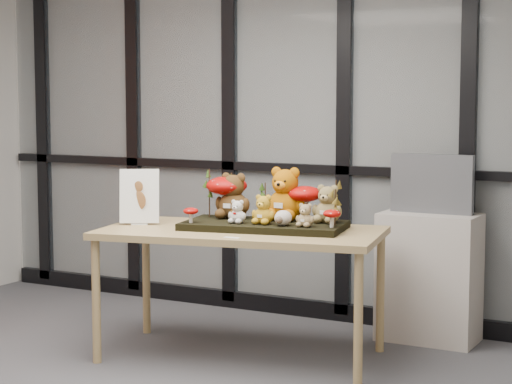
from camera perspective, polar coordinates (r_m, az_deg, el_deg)
The scene contains 24 objects.
room_shell at distance 4.44m, azimuth -12.64°, elevation 7.44°, with size 5.00×5.00×5.00m.
glass_partition at distance 6.52m, azimuth 1.81°, elevation 4.73°, with size 4.90×0.06×2.78m.
display_table at distance 5.47m, azimuth -0.91°, elevation -3.00°, with size 1.77×1.13×0.77m.
diorama_tray at distance 5.48m, azimuth 0.51°, elevation -2.07°, with size 0.94×0.47×0.04m, color black.
bear_pooh_yellow at distance 5.55m, azimuth 1.82°, elevation 0.07°, with size 0.27×0.24×0.35m, color #B36206, non-canonical shape.
bear_brown_medium at distance 5.63m, azimuth -1.40°, elevation -0.08°, with size 0.23×0.21×0.31m, color #4D3115, non-canonical shape.
bear_tan_back at distance 5.44m, azimuth 4.43°, elevation -0.61°, with size 0.19×0.17×0.25m, color olive, non-canonical shape.
bear_small_yellow at distance 5.38m, azimuth 0.47°, elevation -0.99°, with size 0.14×0.13×0.19m, color #C28F1D, non-canonical shape.
bear_white_bow at distance 5.42m, azimuth -1.14°, elevation -1.13°, with size 0.12×0.10×0.15m, color silver, non-canonical shape.
bear_beige_small at distance 5.27m, azimuth 3.06°, elevation -1.36°, with size 0.11×0.10×0.15m, color #9E8457, non-canonical shape.
plush_cream_hedgehog at distance 5.31m, azimuth 1.69°, elevation -1.56°, with size 0.08×0.07×0.10m, color beige, non-canonical shape.
mushroom_back_left at distance 5.67m, azimuth -1.81°, elevation -0.17°, with size 0.25×0.25×0.28m, color #A10705, non-canonical shape.
mushroom_back_right at distance 5.53m, azimuth 3.03°, elevation -0.59°, with size 0.21×0.21×0.23m, color #A10705, non-canonical shape.
mushroom_front_left at distance 5.45m, azimuth -4.03°, elevation -1.38°, with size 0.09×0.09×0.10m, color #A10705, non-canonical shape.
mushroom_front_right at distance 5.26m, azimuth 4.69°, elevation -1.58°, with size 0.10×0.10×0.11m, color #A10705, non-canonical shape.
sprig_green_far_left at distance 5.69m, azimuth -2.89°, elevation -0.06°, with size 0.05×0.05×0.30m, color #17330B, non-canonical shape.
sprig_green_mid_left at distance 5.70m, azimuth -1.52°, elevation -0.17°, with size 0.05×0.05×0.27m, color #17330B, non-canonical shape.
sprig_dry_far_right at distance 5.46m, azimuth 4.93°, elevation -0.57°, with size 0.05×0.05×0.25m, color brown, non-canonical shape.
sprig_dry_mid_right at distance 5.34m, azimuth 4.89°, elevation -0.94°, with size 0.05×0.05×0.21m, color brown, non-canonical shape.
sprig_green_centre at distance 5.65m, azimuth 0.57°, elevation -0.51°, with size 0.05×0.05×0.22m, color #17330B, non-canonical shape.
sign_holder at distance 5.69m, azimuth -7.20°, elevation -0.39°, with size 0.24×0.17×0.34m.
label_card at distance 5.13m, azimuth -1.49°, elevation -2.83°, with size 0.09×0.03×0.00m, color white.
cabinet at distance 6.00m, azimuth 10.60°, elevation -5.18°, with size 0.61×0.36×0.82m, color #ADA49B.
monitor at distance 5.93m, azimuth 10.77°, elevation 0.50°, with size 0.53×0.05×0.37m.
Camera 1 is at (2.90, -3.36, 1.55)m, focal length 65.00 mm.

